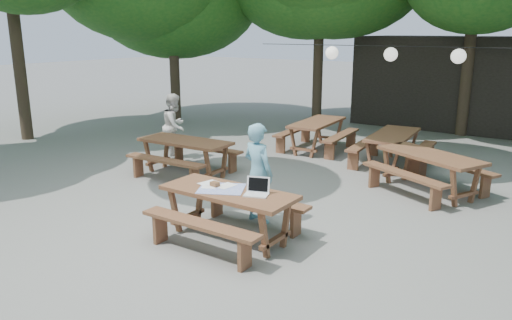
{
  "coord_description": "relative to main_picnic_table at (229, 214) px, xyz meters",
  "views": [
    {
      "loc": [
        4.16,
        -6.24,
        2.97
      ],
      "look_at": [
        -0.02,
        -0.15,
        1.05
      ],
      "focal_mm": 35.0,
      "sensor_mm": 36.0,
      "label": 1
    }
  ],
  "objects": [
    {
      "name": "tabletop_clutter",
      "position": [
        -0.17,
        0.01,
        0.37
      ],
      "size": [
        0.86,
        0.78,
        0.08
      ],
      "color": "blue",
      "rests_on": "main_picnic_table"
    },
    {
      "name": "picnic_table_far_e",
      "position": [
        0.54,
        5.32,
        0.0
      ],
      "size": [
        1.74,
        2.06,
        0.75
      ],
      "rotation": [
        0.0,
        0.0,
        1.66
      ],
      "color": "#4E341B",
      "rests_on": "ground"
    },
    {
      "name": "pavilion",
      "position": [
        0.52,
        11.35,
        1.01
      ],
      "size": [
        6.0,
        3.0,
        2.8
      ],
      "primitive_type": "cube",
      "color": "black",
      "rests_on": "ground"
    },
    {
      "name": "laptop",
      "position": [
        0.44,
        0.09,
        0.42
      ],
      "size": [
        0.4,
        0.36,
        0.24
      ],
      "rotation": [
        0.0,
        0.0,
        0.35
      ],
      "color": "white",
      "rests_on": "main_picnic_table"
    },
    {
      "name": "ground",
      "position": [
        0.02,
        0.85,
        -0.39
      ],
      "size": [
        80.0,
        80.0,
        0.0
      ],
      "primitive_type": "plane",
      "color": "#61615D",
      "rests_on": "ground"
    },
    {
      "name": "picnic_table_far_w",
      "position": [
        -1.58,
        5.74,
        0.0
      ],
      "size": [
        1.72,
        2.06,
        0.75
      ],
      "rotation": [
        0.0,
        0.0,
        1.65
      ],
      "color": "#4E341B",
      "rests_on": "ground"
    },
    {
      "name": "picnic_table_nw",
      "position": [
        -2.82,
        2.18,
        0.0
      ],
      "size": [
        2.03,
        1.66,
        0.75
      ],
      "rotation": [
        0.0,
        0.0,
        0.04
      ],
      "color": "#4E341B",
      "rests_on": "ground"
    },
    {
      "name": "main_picnic_table",
      "position": [
        0.0,
        0.0,
        0.0
      ],
      "size": [
        2.0,
        1.58,
        0.75
      ],
      "color": "#4E341B",
      "rests_on": "ground"
    },
    {
      "name": "woman",
      "position": [
        -0.06,
        0.84,
        0.41
      ],
      "size": [
        0.65,
        0.5,
        1.6
      ],
      "primitive_type": "imported",
      "rotation": [
        0.0,
        0.0,
        2.92
      ],
      "color": "#6AABC1",
      "rests_on": "ground"
    },
    {
      "name": "picnic_table_ne",
      "position": [
        1.77,
        3.86,
        0.0
      ],
      "size": [
        2.4,
        2.25,
        0.75
      ],
      "rotation": [
        0.0,
        0.0,
        -0.45
      ],
      "color": "#4E341B",
      "rests_on": "ground"
    },
    {
      "name": "second_person",
      "position": [
        -4.03,
        3.16,
        0.38
      ],
      "size": [
        0.77,
        0.88,
        1.54
      ],
      "primitive_type": "imported",
      "rotation": [
        0.0,
        0.0,
        1.86
      ],
      "color": "silver",
      "rests_on": "ground"
    },
    {
      "name": "paper_lanterns",
      "position": [
        -0.16,
        6.85,
        2.02
      ],
      "size": [
        9.0,
        0.34,
        0.38
      ],
      "color": "black",
      "rests_on": "ground"
    }
  ]
}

